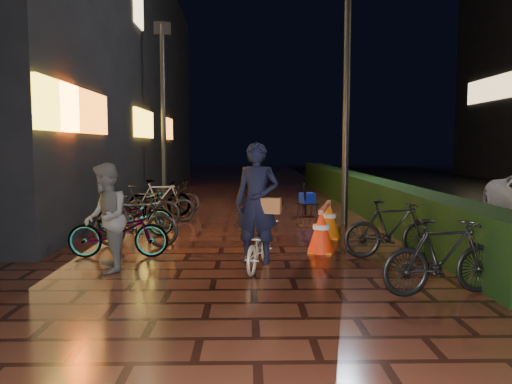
{
  "coord_description": "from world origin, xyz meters",
  "views": [
    {
      "loc": [
        -0.09,
        -7.55,
        1.9
      ],
      "look_at": [
        0.07,
        0.98,
        1.1
      ],
      "focal_mm": 35.0,
      "sensor_mm": 36.0,
      "label": 1
    }
  ],
  "objects_px": {
    "bystander_person": "(106,218)",
    "traffic_barrier": "(325,225)",
    "cyclist": "(258,223)",
    "cart_assembly": "(307,199)"
  },
  "relations": [
    {
      "from": "bystander_person",
      "to": "traffic_barrier",
      "type": "height_order",
      "value": "bystander_person"
    },
    {
      "from": "cyclist",
      "to": "traffic_barrier",
      "type": "xyz_separation_m",
      "value": [
        1.34,
        1.93,
        -0.34
      ]
    },
    {
      "from": "bystander_person",
      "to": "cyclist",
      "type": "height_order",
      "value": "cyclist"
    },
    {
      "from": "cyclist",
      "to": "cart_assembly",
      "type": "height_order",
      "value": "cyclist"
    },
    {
      "from": "traffic_barrier",
      "to": "cart_assembly",
      "type": "relative_size",
      "value": 2.05
    },
    {
      "from": "cart_assembly",
      "to": "traffic_barrier",
      "type": "bearing_deg",
      "value": -91.54
    },
    {
      "from": "cart_assembly",
      "to": "bystander_person",
      "type": "bearing_deg",
      "value": -123.35
    },
    {
      "from": "cyclist",
      "to": "bystander_person",
      "type": "bearing_deg",
      "value": -178.68
    },
    {
      "from": "traffic_barrier",
      "to": "cart_assembly",
      "type": "xyz_separation_m",
      "value": [
        0.1,
        3.66,
        0.09
      ]
    },
    {
      "from": "traffic_barrier",
      "to": "cart_assembly",
      "type": "bearing_deg",
      "value": 88.46
    }
  ]
}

